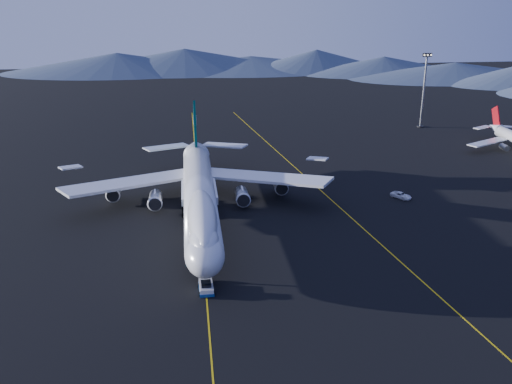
{
  "coord_description": "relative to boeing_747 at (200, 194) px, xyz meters",
  "views": [
    {
      "loc": [
        -1.8,
        -110.64,
        45.82
      ],
      "look_at": [
        11.64,
        -0.46,
        6.0
      ],
      "focal_mm": 40.0,
      "sensor_mm": 36.0,
      "label": 1
    }
  ],
  "objects": [
    {
      "name": "pushback_tug",
      "position": [
        0.04,
        -29.65,
        -5.2
      ],
      "size": [
        2.72,
        4.58,
        1.96
      ],
      "rotation": [
        0.0,
        0.0,
        0.03
      ],
      "color": "silver",
      "rests_on": "ground"
    },
    {
      "name": "taxiway_line_main",
      "position": [
        -0.0,
        -0.03,
        -5.8
      ],
      "size": [
        0.25,
        220.0,
        0.01
      ],
      "primitive_type": "cube",
      "color": "#DCB60C",
      "rests_on": "ground"
    },
    {
      "name": "service_van",
      "position": [
        46.45,
        7.87,
        -5.13
      ],
      "size": [
        4.76,
        5.32,
        1.37
      ],
      "primitive_type": "imported",
      "rotation": [
        0.0,
        0.0,
        0.64
      ],
      "color": "white",
      "rests_on": "ground"
    },
    {
      "name": "ground",
      "position": [
        -0.0,
        -0.03,
        -5.81
      ],
      "size": [
        500.0,
        500.0,
        0.0
      ],
      "primitive_type": "plane",
      "color": "black",
      "rests_on": "ground"
    },
    {
      "name": "floodlight_mast",
      "position": [
        78.85,
        76.09,
        6.98
      ],
      "size": [
        3.12,
        2.34,
        25.26
      ],
      "rotation": [
        0.0,
        0.0,
        0.36
      ],
      "color": "black",
      "rests_on": "ground"
    },
    {
      "name": "boeing_747",
      "position": [
        0.0,
        0.0,
        0.0
      ],
      "size": [
        59.62,
        72.43,
        19.37
      ],
      "color": "silver",
      "rests_on": "ground"
    },
    {
      "name": "taxiway_line_side",
      "position": [
        30.0,
        9.97,
        -5.8
      ],
      "size": [
        28.08,
        198.09,
        0.01
      ],
      "primitive_type": "cube",
      "rotation": [
        0.0,
        0.0,
        0.14
      ],
      "color": "#DCB60C",
      "rests_on": "ground"
    }
  ]
}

